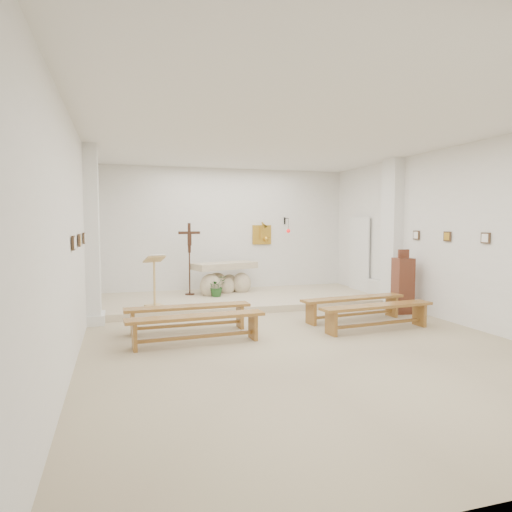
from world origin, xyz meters
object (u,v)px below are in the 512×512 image
object	(u,v)px
lectern	(155,281)
bench_right_front	(353,303)
crucifix_stand	(189,253)
bench_right_second	(377,311)
donation_pedestal	(403,285)
bench_left_front	(188,312)
altar	(224,280)
bench_left_second	(196,323)

from	to	relation	value
lectern	bench_right_front	world-z (taller)	lectern
crucifix_stand	bench_right_second	distance (m)	5.19
donation_pedestal	bench_right_second	bearing A→B (deg)	-132.33
lectern	donation_pedestal	world-z (taller)	donation_pedestal
bench_left_front	lectern	bearing A→B (deg)	102.23
altar	bench_right_second	size ratio (longest dim) A/B	0.79
altar	crucifix_stand	xyz separation A→B (m)	(-0.91, -0.04, 0.72)
bench_right_second	bench_right_front	bearing A→B (deg)	84.80
donation_pedestal	bench_right_front	bearing A→B (deg)	-160.08
bench_left_second	bench_right_second	distance (m)	3.37
donation_pedestal	bench_left_second	world-z (taller)	donation_pedestal
crucifix_stand	bench_right_front	xyz separation A→B (m)	(2.84, -3.35, -0.85)
bench_right_front	donation_pedestal	bearing A→B (deg)	7.54
bench_right_second	donation_pedestal	bearing A→B (deg)	36.66
donation_pedestal	bench_right_front	size ratio (longest dim) A/B	0.61
donation_pedestal	bench_left_second	bearing A→B (deg)	-159.37
lectern	bench_left_front	distance (m)	1.96
altar	bench_right_front	size ratio (longest dim) A/B	0.79
donation_pedestal	bench_right_front	world-z (taller)	donation_pedestal
bench_right_second	bench_left_front	bearing A→B (deg)	159.69
crucifix_stand	donation_pedestal	size ratio (longest dim) A/B	1.30
altar	donation_pedestal	bearing A→B (deg)	-61.15
altar	bench_right_front	distance (m)	3.90
altar	bench_left_second	bearing A→B (deg)	-127.49
lectern	donation_pedestal	size ratio (longest dim) A/B	0.83
bench_right_front	bench_left_second	bearing A→B (deg)	-171.46
bench_right_front	bench_right_second	size ratio (longest dim) A/B	1.00
altar	bench_left_front	size ratio (longest dim) A/B	0.79
bench_right_front	bench_left_front	bearing A→B (deg)	173.43
crucifix_stand	altar	bearing A→B (deg)	0.59
bench_left_front	bench_left_second	world-z (taller)	same
bench_right_front	altar	bearing A→B (deg)	113.18
crucifix_stand	bench_left_front	xyz separation A→B (m)	(-0.53, -3.35, -0.85)
bench_left_front	bench_right_second	distance (m)	3.49
bench_left_front	bench_left_second	bearing A→B (deg)	-91.50
donation_pedestal	crucifix_stand	bearing A→B (deg)	150.71
crucifix_stand	bench_left_second	distance (m)	4.37
donation_pedestal	bench_right_front	distance (m)	1.48
altar	bench_right_second	distance (m)	4.72
bench_left_second	bench_left_front	bearing A→B (deg)	86.66
altar	bench_left_second	size ratio (longest dim) A/B	0.79
lectern	crucifix_stand	distance (m)	1.84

